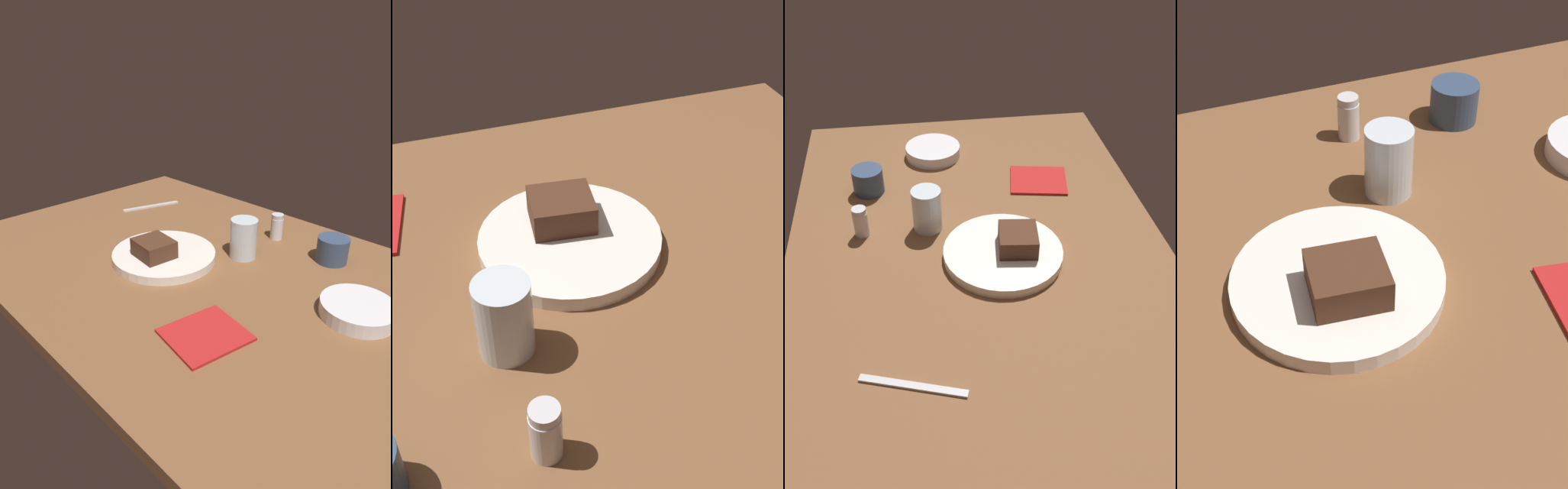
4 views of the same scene
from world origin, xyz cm
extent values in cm
cube|color=brown|center=(0.00, 0.00, 1.50)|extent=(120.00, 84.00, 3.00)
cylinder|color=white|center=(5.57, 4.74, 4.09)|extent=(25.69, 25.69, 2.17)
cube|color=#472819|center=(5.39, 7.94, 7.33)|extent=(9.71, 9.06, 4.32)
cylinder|color=silver|center=(-6.69, -25.52, 5.97)|extent=(3.37, 3.37, 5.94)
cylinder|color=silver|center=(-6.69, -25.52, 9.54)|extent=(3.20, 3.20, 1.20)
cylinder|color=silver|center=(-7.20, -10.54, 8.05)|extent=(6.72, 6.72, 10.09)
cylinder|color=silver|center=(-39.53, -7.06, 4.52)|extent=(14.88, 14.88, 3.04)
cylinder|color=#334766|center=(-24.18, -24.27, 6.21)|extent=(7.66, 7.66, 6.41)
cube|color=silver|center=(36.52, -15.96, 3.25)|extent=(7.26, 18.49, 0.50)
cube|color=#B21E1E|center=(-22.80, 18.97, 3.30)|extent=(15.13, 16.34, 0.60)
camera|label=1|loc=(-65.69, 63.44, 52.20)|focal=30.54mm
camera|label=2|loc=(-14.61, -60.83, 59.93)|focal=46.29mm
camera|label=3|loc=(92.85, -12.45, 79.60)|focal=39.85mm
camera|label=4|loc=(21.46, 56.90, 60.12)|focal=47.98mm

